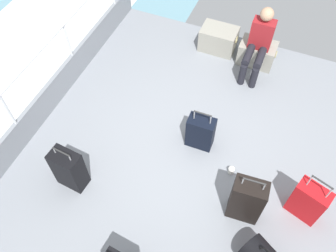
{
  "coord_description": "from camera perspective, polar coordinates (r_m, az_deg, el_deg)",
  "views": [
    {
      "loc": [
        0.71,
        -2.47,
        4.18
      ],
      "look_at": [
        -0.38,
        0.16,
        0.25
      ],
      "focal_mm": 38.16,
      "sensor_mm": 36.0,
      "label": 1
    }
  ],
  "objects": [
    {
      "name": "ground_plane",
      "position": [
        4.93,
        3.35,
        -4.63
      ],
      "size": [
        4.4,
        5.2,
        0.06
      ],
      "primitive_type": "cube",
      "color": "gray"
    },
    {
      "name": "suitcase_3",
      "position": [
        4.29,
        12.42,
        -11.47
      ],
      "size": [
        0.39,
        0.26,
        0.83
      ],
      "color": "black",
      "rests_on": "ground_plane"
    },
    {
      "name": "suitcase_4",
      "position": [
        4.56,
        21.45,
        -11.14
      ],
      "size": [
        0.43,
        0.32,
        0.79
      ],
      "color": "red",
      "rests_on": "ground_plane"
    },
    {
      "name": "suitcase_1",
      "position": [
        4.8,
        5.21,
        -0.99
      ],
      "size": [
        0.37,
        0.22,
        0.68
      ],
      "color": "black",
      "rests_on": "ground_plane"
    },
    {
      "name": "gunwale_port",
      "position": [
        5.48,
        -18.31,
        4.46
      ],
      "size": [
        0.06,
        5.2,
        0.45
      ],
      "primitive_type": "cube",
      "color": "gray",
      "rests_on": "ground_plane"
    },
    {
      "name": "passenger_seated",
      "position": [
        5.7,
        14.32,
        12.85
      ],
      "size": [
        0.34,
        0.66,
        1.07
      ],
      "color": "maroon",
      "rests_on": "ground_plane"
    },
    {
      "name": "cargo_crate_1",
      "position": [
        6.08,
        14.02,
        11.24
      ],
      "size": [
        0.61,
        0.38,
        0.37
      ],
      "color": "gray",
      "rests_on": "ground_plane"
    },
    {
      "name": "paper_cup",
      "position": [
        4.78,
        10.06,
        -7.02
      ],
      "size": [
        0.08,
        0.08,
        0.1
      ],
      "primitive_type": "cylinder",
      "color": "white",
      "rests_on": "ground_plane"
    },
    {
      "name": "railing_port",
      "position": [
        5.09,
        -19.92,
        8.49
      ],
      "size": [
        0.04,
        4.2,
        1.02
      ],
      "color": "silver",
      "rests_on": "ground_plane"
    },
    {
      "name": "cargo_crate_0",
      "position": [
        6.2,
        8.06,
        13.6
      ],
      "size": [
        0.62,
        0.4,
        0.4
      ],
      "color": "gray",
      "rests_on": "ground_plane"
    },
    {
      "name": "suitcase_0",
      "position": [
        4.58,
        -15.53,
        -6.67
      ],
      "size": [
        0.39,
        0.26,
        0.73
      ],
      "color": "black",
      "rests_on": "ground_plane"
    }
  ]
}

